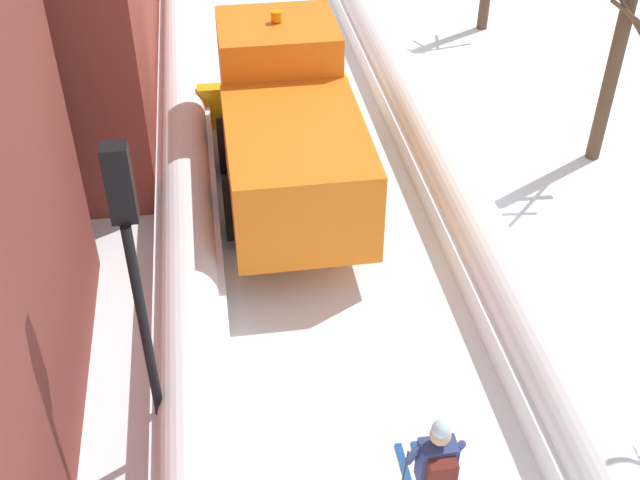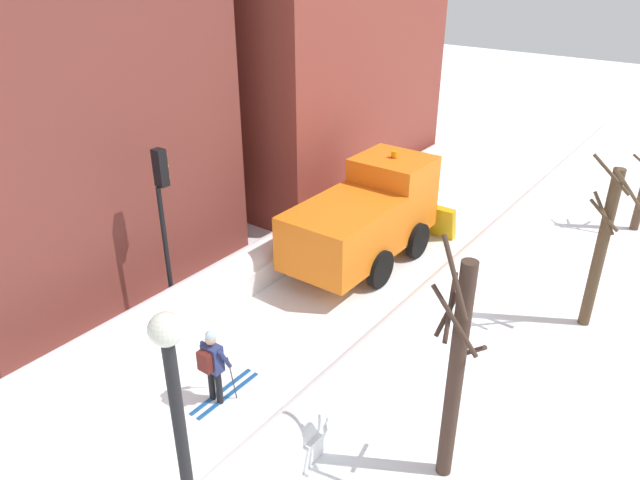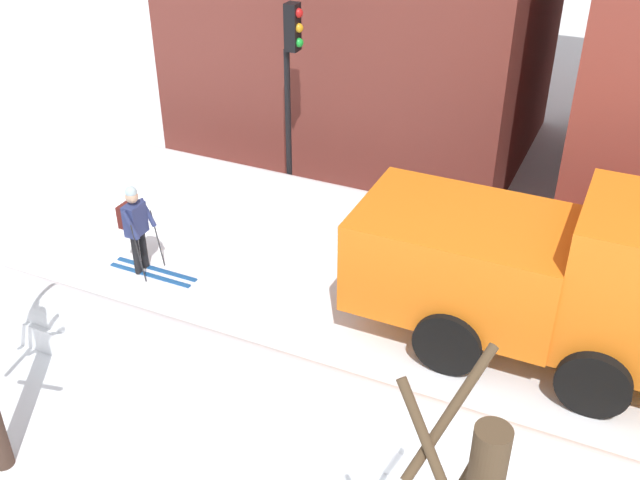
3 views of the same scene
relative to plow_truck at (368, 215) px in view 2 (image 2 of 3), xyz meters
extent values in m
plane|color=white|center=(0.53, -0.04, -1.48)|extent=(80.00, 80.00, 0.00)
cube|color=white|center=(-1.92, -0.04, -1.14)|extent=(1.10, 36.00, 0.67)
cylinder|color=white|center=(-1.92, -0.04, -0.81)|extent=(0.90, 34.20, 0.90)
cube|color=white|center=(2.99, -0.04, -1.24)|extent=(1.10, 36.00, 0.48)
cylinder|color=white|center=(2.99, -0.04, -1.00)|extent=(0.90, 34.20, 0.90)
cube|color=brown|center=(-6.65, -5.63, 3.77)|extent=(6.37, 8.07, 10.50)
cube|color=brown|center=(-6.65, 4.55, 4.88)|extent=(8.37, 9.64, 12.72)
cube|color=orange|center=(0.00, -1.32, -0.08)|extent=(2.30, 3.40, 1.60)
cube|color=orange|center=(0.00, 1.38, 0.27)|extent=(2.20, 2.00, 2.30)
cube|color=black|center=(0.00, 2.34, 0.78)|extent=(1.85, 0.06, 1.01)
cube|color=gold|center=(0.00, 2.73, -0.93)|extent=(3.20, 0.46, 1.13)
cylinder|color=orange|center=(0.00, 1.38, 1.54)|extent=(0.20, 0.20, 0.18)
cylinder|color=black|center=(-1.15, 1.08, -0.93)|extent=(0.25, 1.10, 1.10)
cylinder|color=black|center=(1.15, 1.08, -0.93)|extent=(0.25, 1.10, 1.10)
cylinder|color=black|center=(-1.15, -1.12, -0.93)|extent=(0.25, 1.10, 1.10)
cylinder|color=black|center=(1.15, -1.12, -0.93)|extent=(0.25, 1.10, 1.10)
cylinder|color=black|center=(0.72, -7.25, -1.07)|extent=(0.14, 0.14, 0.82)
cylinder|color=black|center=(0.94, -7.25, -1.07)|extent=(0.14, 0.14, 0.82)
cube|color=navy|center=(0.83, -7.25, -0.35)|extent=(0.42, 0.26, 0.62)
cube|color=#591E19|center=(0.83, -7.46, -0.32)|extent=(0.32, 0.16, 0.44)
sphere|color=tan|center=(0.83, -7.25, 0.12)|extent=(0.24, 0.24, 0.24)
sphere|color=silver|center=(0.83, -7.25, 0.22)|extent=(0.22, 0.22, 0.22)
cylinder|color=navy|center=(0.57, -7.15, -0.32)|extent=(0.09, 0.33, 0.56)
cylinder|color=navy|center=(1.09, -7.15, -0.32)|extent=(0.09, 0.33, 0.56)
cube|color=#194C8C|center=(0.72, -7.00, -1.46)|extent=(0.09, 1.80, 0.03)
cube|color=#194C8C|center=(0.94, -7.00, -1.46)|extent=(0.09, 1.80, 0.03)
cylinder|color=#262628|center=(0.53, -7.03, -0.88)|extent=(0.02, 0.19, 1.19)
cylinder|color=#262628|center=(1.13, -7.03, -0.88)|extent=(0.02, 0.19, 1.19)
cylinder|color=black|center=(-2.34, -5.65, 0.34)|extent=(0.12, 0.12, 3.63)
cube|color=black|center=(-2.34, -5.51, 2.61)|extent=(0.28, 0.24, 0.90)
sphere|color=red|center=(-2.34, -5.38, 2.89)|extent=(0.18, 0.18, 0.18)
sphere|color=gold|center=(-2.34, -5.38, 2.61)|extent=(0.18, 0.18, 0.18)
sphere|color=green|center=(-2.34, -5.38, 2.33)|extent=(0.18, 0.18, 0.18)
sphere|color=silver|center=(3.90, -10.52, 3.54)|extent=(0.40, 0.40, 0.40)
cylinder|color=#412E24|center=(5.58, -6.09, 0.75)|extent=(0.28, 0.28, 4.45)
cylinder|color=#412E24|center=(5.34, -6.03, 2.05)|extent=(0.22, 0.75, 0.94)
cylinder|color=#412E24|center=(5.56, -6.39, 2.05)|extent=(0.93, 0.13, 1.03)
cylinder|color=#412E24|center=(5.38, -6.16, 2.09)|extent=(0.27, 0.65, 1.04)
cylinder|color=#412E24|center=(5.74, -5.88, 1.22)|extent=(0.64, 0.56, 0.78)
cylinder|color=#412E24|center=(5.46, -6.32, 2.76)|extent=(0.73, 0.44, 1.18)
cylinder|color=brown|center=(6.35, 0.43, 0.62)|extent=(0.28, 0.28, 4.20)
cylinder|color=brown|center=(6.25, 0.09, 2.67)|extent=(1.01, 0.41, 0.73)
cylinder|color=brown|center=(6.26, 0.21, 1.68)|extent=(0.70, 0.35, 0.90)
cylinder|color=brown|center=(6.65, 0.19, 2.37)|extent=(0.70, 0.98, 1.23)
cylinder|color=brown|center=(6.28, 0.16, 1.65)|extent=(0.81, 0.30, 0.60)
camera|label=1|loc=(-1.32, -12.56, 7.10)|focal=44.42mm
camera|label=2|loc=(8.47, -13.83, 7.36)|focal=33.43mm
camera|label=3|loc=(10.26, 0.90, 6.61)|focal=42.05mm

